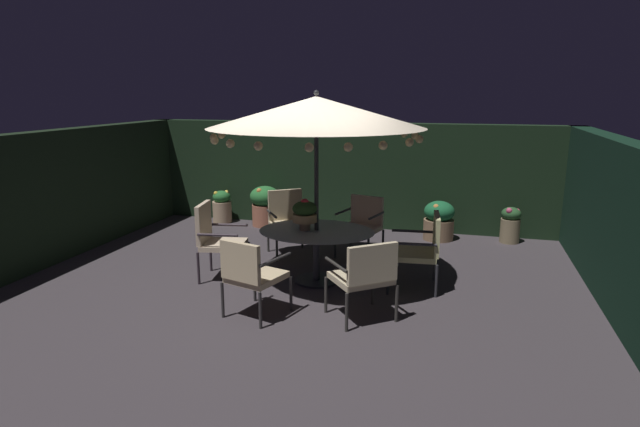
% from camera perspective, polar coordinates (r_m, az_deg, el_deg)
% --- Properties ---
extents(ground_plane, '(8.05, 7.18, 0.02)m').
position_cam_1_polar(ground_plane, '(7.00, -2.77, -8.07)').
color(ground_plane, '#3E373B').
extents(hedge_backdrop_rear, '(8.05, 0.30, 1.96)m').
position_cam_1_polar(hedge_backdrop_rear, '(9.98, 3.28, 4.22)').
color(hedge_backdrop_rear, black).
rests_on(hedge_backdrop_rear, ground_plane).
extents(hedge_backdrop_left, '(0.30, 7.18, 1.96)m').
position_cam_1_polar(hedge_backdrop_left, '(8.71, -27.92, 1.39)').
color(hedge_backdrop_left, black).
rests_on(hedge_backdrop_left, ground_plane).
extents(hedge_backdrop_right, '(0.30, 7.18, 1.96)m').
position_cam_1_polar(hedge_backdrop_right, '(6.65, 30.82, -2.16)').
color(hedge_backdrop_right, black).
rests_on(hedge_backdrop_right, ground_plane).
extents(patio_dining_table, '(1.55, 1.28, 0.72)m').
position_cam_1_polar(patio_dining_table, '(7.02, -0.38, -2.87)').
color(patio_dining_table, '#2A2A31').
rests_on(patio_dining_table, ground_plane).
extents(patio_umbrella, '(2.79, 2.79, 2.53)m').
position_cam_1_polar(patio_umbrella, '(6.76, -0.40, 10.91)').
color(patio_umbrella, '#292B2E').
rests_on(patio_umbrella, ground_plane).
extents(centerpiece_planter, '(0.33, 0.33, 0.42)m').
position_cam_1_polar(centerpiece_planter, '(6.93, -1.65, 0.13)').
color(centerpiece_planter, tan).
rests_on(centerpiece_planter, patio_dining_table).
extents(patio_chair_north, '(0.72, 0.70, 0.92)m').
position_cam_1_polar(patio_chair_north, '(8.19, 4.61, -0.91)').
color(patio_chair_north, '#2D3235').
rests_on(patio_chair_north, ground_plane).
extents(patio_chair_northeast, '(0.81, 0.81, 1.00)m').
position_cam_1_polar(patio_chair_northeast, '(8.29, -3.49, -0.43)').
color(patio_chair_northeast, '#2E2E2B').
rests_on(patio_chair_northeast, ground_plane).
extents(patio_chair_east, '(0.68, 0.66, 1.05)m').
position_cam_1_polar(patio_chair_east, '(7.29, -11.25, -2.44)').
color(patio_chair_east, '#322930').
rests_on(patio_chair_east, ground_plane).
extents(patio_chair_southeast, '(0.72, 0.74, 0.93)m').
position_cam_1_polar(patio_chair_southeast, '(5.98, -7.49, -6.31)').
color(patio_chair_southeast, '#2E2C2C').
rests_on(patio_chair_southeast, ground_plane).
extents(patio_chair_south, '(0.86, 0.85, 0.93)m').
position_cam_1_polar(patio_chair_south, '(5.86, 4.90, -6.51)').
color(patio_chair_south, '#312E2B').
rests_on(patio_chair_south, ground_plane).
extents(patio_chair_southwest, '(0.69, 0.71, 0.99)m').
position_cam_1_polar(patio_chair_southwest, '(6.93, 10.96, -3.53)').
color(patio_chair_southwest, '#2D2D32').
rests_on(patio_chair_southwest, ground_plane).
extents(potted_plant_back_right, '(0.32, 0.32, 0.62)m').
position_cam_1_polar(potted_plant_back_right, '(9.48, 19.94, -1.09)').
color(potted_plant_back_right, '#867455').
rests_on(potted_plant_back_right, ground_plane).
extents(potted_plant_left_near, '(0.56, 0.56, 0.76)m').
position_cam_1_polar(potted_plant_left_near, '(10.09, -5.98, 0.98)').
color(potted_plant_left_near, '#AC664C').
rests_on(potted_plant_left_near, ground_plane).
extents(potted_plant_right_far, '(0.52, 0.52, 0.68)m').
position_cam_1_polar(potted_plant_right_far, '(9.33, 12.76, -0.70)').
color(potted_plant_right_far, '#88684C').
rests_on(potted_plant_right_far, ground_plane).
extents(potted_plant_back_left, '(0.37, 0.37, 0.63)m').
position_cam_1_polar(potted_plant_back_left, '(10.47, -10.59, 0.77)').
color(potted_plant_back_left, tan).
rests_on(potted_plant_back_left, ground_plane).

